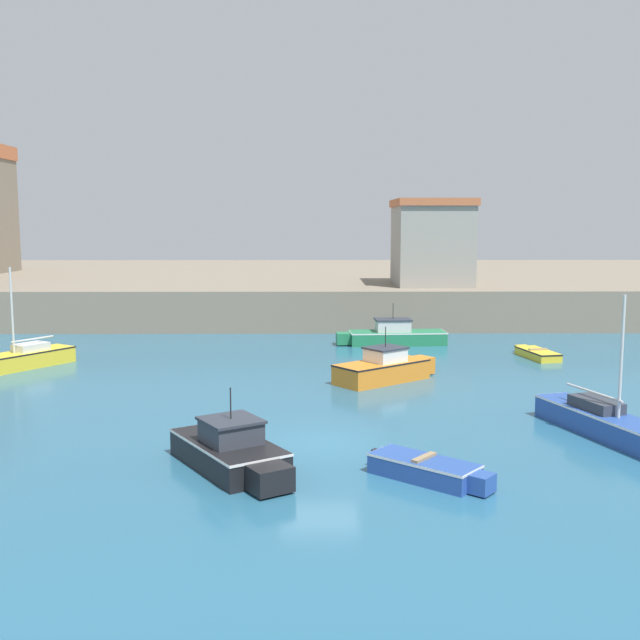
{
  "coord_description": "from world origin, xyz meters",
  "views": [
    {
      "loc": [
        -0.18,
        -23.02,
        6.95
      ],
      "look_at": [
        0.14,
        14.95,
        2.0
      ],
      "focal_mm": 42.0,
      "sensor_mm": 36.0,
      "label": 1
    }
  ],
  "objects_px": {
    "dinghy_blue_1": "(427,469)",
    "dinghy_yellow_6": "(537,353)",
    "sailboat_yellow_0": "(20,359)",
    "motorboat_green_7": "(394,335)",
    "motorboat_black_5": "(231,451)",
    "harbor_shed_near_wharf": "(431,242)",
    "sailboat_blue_2": "(609,424)",
    "motorboat_orange_3": "(385,368)"
  },
  "relations": [
    {
      "from": "sailboat_yellow_0",
      "to": "sailboat_blue_2",
      "type": "bearing_deg",
      "value": -26.53
    },
    {
      "from": "dinghy_blue_1",
      "to": "dinghy_yellow_6",
      "type": "distance_m",
      "value": 20.33
    },
    {
      "from": "dinghy_blue_1",
      "to": "harbor_shed_near_wharf",
      "type": "height_order",
      "value": "harbor_shed_near_wharf"
    },
    {
      "from": "dinghy_blue_1",
      "to": "harbor_shed_near_wharf",
      "type": "relative_size",
      "value": 0.49
    },
    {
      "from": "motorboat_orange_3",
      "to": "motorboat_black_5",
      "type": "height_order",
      "value": "motorboat_orange_3"
    },
    {
      "from": "sailboat_yellow_0",
      "to": "dinghy_yellow_6",
      "type": "height_order",
      "value": "sailboat_yellow_0"
    },
    {
      "from": "sailboat_yellow_0",
      "to": "dinghy_blue_1",
      "type": "bearing_deg",
      "value": -42.62
    },
    {
      "from": "sailboat_blue_2",
      "to": "motorboat_black_5",
      "type": "relative_size",
      "value": 1.37
    },
    {
      "from": "dinghy_blue_1",
      "to": "motorboat_green_7",
      "type": "distance_m",
      "value": 22.93
    },
    {
      "from": "motorboat_black_5",
      "to": "sailboat_blue_2",
      "type": "bearing_deg",
      "value": 14.04
    },
    {
      "from": "motorboat_orange_3",
      "to": "motorboat_black_5",
      "type": "bearing_deg",
      "value": -114.81
    },
    {
      "from": "sailboat_blue_2",
      "to": "motorboat_green_7",
      "type": "bearing_deg",
      "value": 104.79
    },
    {
      "from": "motorboat_green_7",
      "to": "harbor_shed_near_wharf",
      "type": "distance_m",
      "value": 11.46
    },
    {
      "from": "dinghy_yellow_6",
      "to": "motorboat_black_5",
      "type": "bearing_deg",
      "value": -128.46
    },
    {
      "from": "harbor_shed_near_wharf",
      "to": "dinghy_blue_1",
      "type": "bearing_deg",
      "value": -98.91
    },
    {
      "from": "dinghy_yellow_6",
      "to": "harbor_shed_near_wharf",
      "type": "relative_size",
      "value": 0.54
    },
    {
      "from": "motorboat_black_5",
      "to": "harbor_shed_near_wharf",
      "type": "xyz_separation_m",
      "value": [
        10.52,
        31.52,
        5.1
      ]
    },
    {
      "from": "sailboat_yellow_0",
      "to": "motorboat_black_5",
      "type": "xyz_separation_m",
      "value": [
        11.75,
        -14.82,
        0.05
      ]
    },
    {
      "from": "sailboat_blue_2",
      "to": "dinghy_blue_1",
      "type": "bearing_deg",
      "value": -148.7
    },
    {
      "from": "motorboat_orange_3",
      "to": "dinghy_blue_1",
      "type": "bearing_deg",
      "value": -90.22
    },
    {
      "from": "dinghy_blue_1",
      "to": "motorboat_black_5",
      "type": "distance_m",
      "value": 5.52
    },
    {
      "from": "motorboat_black_5",
      "to": "motorboat_green_7",
      "type": "xyz_separation_m",
      "value": [
        6.96,
        21.9,
        0.0
      ]
    },
    {
      "from": "dinghy_blue_1",
      "to": "harbor_shed_near_wharf",
      "type": "distance_m",
      "value": 33.32
    },
    {
      "from": "sailboat_yellow_0",
      "to": "sailboat_blue_2",
      "type": "xyz_separation_m",
      "value": [
        23.7,
        -11.83,
        -0.01
      ]
    },
    {
      "from": "dinghy_blue_1",
      "to": "sailboat_yellow_0",
      "type": "bearing_deg",
      "value": 137.38
    },
    {
      "from": "dinghy_blue_1",
      "to": "motorboat_green_7",
      "type": "relative_size",
      "value": 0.51
    },
    {
      "from": "motorboat_black_5",
      "to": "harbor_shed_near_wharf",
      "type": "bearing_deg",
      "value": 71.54
    },
    {
      "from": "dinghy_yellow_6",
      "to": "harbor_shed_near_wharf",
      "type": "distance_m",
      "value": 15.39
    },
    {
      "from": "sailboat_blue_2",
      "to": "dinghy_yellow_6",
      "type": "bearing_deg",
      "value": 82.36
    },
    {
      "from": "dinghy_blue_1",
      "to": "dinghy_yellow_6",
      "type": "height_order",
      "value": "dinghy_blue_1"
    },
    {
      "from": "dinghy_yellow_6",
      "to": "sailboat_yellow_0",
      "type": "bearing_deg",
      "value": -174.04
    },
    {
      "from": "sailboat_yellow_0",
      "to": "harbor_shed_near_wharf",
      "type": "relative_size",
      "value": 0.82
    },
    {
      "from": "motorboat_orange_3",
      "to": "harbor_shed_near_wharf",
      "type": "distance_m",
      "value": 20.93
    },
    {
      "from": "dinghy_blue_1",
      "to": "dinghy_yellow_6",
      "type": "xyz_separation_m",
      "value": [
        8.47,
        18.48,
        -0.08
      ]
    },
    {
      "from": "motorboat_green_7",
      "to": "motorboat_black_5",
      "type": "bearing_deg",
      "value": -107.63
    },
    {
      "from": "sailboat_blue_2",
      "to": "harbor_shed_near_wharf",
      "type": "distance_m",
      "value": 29.03
    },
    {
      "from": "dinghy_blue_1",
      "to": "motorboat_orange_3",
      "type": "distance_m",
      "value": 12.83
    },
    {
      "from": "dinghy_yellow_6",
      "to": "motorboat_green_7",
      "type": "bearing_deg",
      "value": 147.63
    },
    {
      "from": "dinghy_blue_1",
      "to": "motorboat_green_7",
      "type": "bearing_deg",
      "value": 86.17
    },
    {
      "from": "motorboat_orange_3",
      "to": "motorboat_black_5",
      "type": "relative_size",
      "value": 0.97
    },
    {
      "from": "dinghy_blue_1",
      "to": "sailboat_blue_2",
      "type": "xyz_separation_m",
      "value": [
        6.53,
        3.97,
        0.16
      ]
    },
    {
      "from": "dinghy_blue_1",
      "to": "motorboat_orange_3",
      "type": "height_order",
      "value": "motorboat_orange_3"
    }
  ]
}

